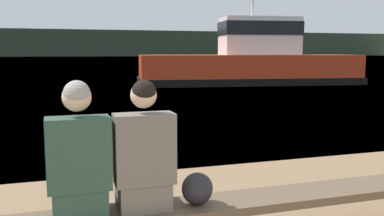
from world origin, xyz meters
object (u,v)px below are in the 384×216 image
at_px(shopping_bag, 197,189).
at_px(person_right, 144,156).
at_px(person_left, 79,160).
at_px(tugboat_red, 251,63).

bearing_deg(shopping_bag, person_right, 176.33).
bearing_deg(shopping_bag, person_left, 178.32).
relative_size(person_right, shopping_bag, 3.90).
height_order(person_right, tugboat_red, tugboat_red).
relative_size(person_left, person_right, 1.01).
distance_m(person_left, tugboat_red, 19.10).
distance_m(person_left, person_right, 0.48).
bearing_deg(shopping_bag, tugboat_red, 63.22).
bearing_deg(person_left, tugboat_red, 60.79).
bearing_deg(person_right, shopping_bag, -3.67).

